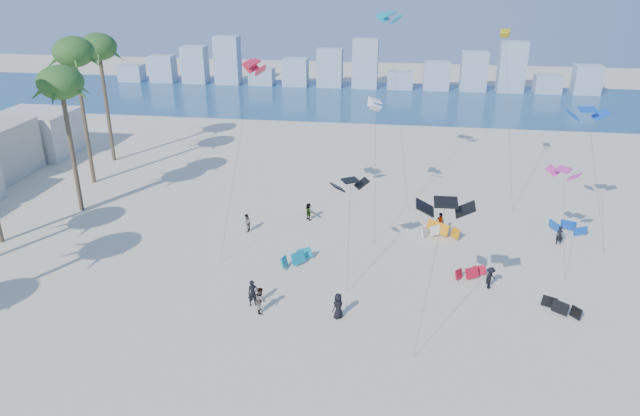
# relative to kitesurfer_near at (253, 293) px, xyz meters

# --- Properties ---
(ground) EXTENTS (220.00, 220.00, 0.00)m
(ground) POSITION_rel_kitesurfer_near_xyz_m (0.51, -9.69, -0.90)
(ground) COLOR beige
(ground) RESTS_ON ground
(ocean) EXTENTS (220.00, 220.00, 0.00)m
(ocean) POSITION_rel_kitesurfer_near_xyz_m (0.51, 62.31, -0.90)
(ocean) COLOR navy
(ocean) RESTS_ON ground
(kitesurfer_near) EXTENTS (0.78, 0.68, 1.81)m
(kitesurfer_near) POSITION_rel_kitesurfer_near_xyz_m (0.00, 0.00, 0.00)
(kitesurfer_near) COLOR black
(kitesurfer_near) RESTS_ON ground
(kitesurfer_mid) EXTENTS (0.91, 1.02, 1.75)m
(kitesurfer_mid) POSITION_rel_kitesurfer_near_xyz_m (0.69, -0.68, -0.03)
(kitesurfer_mid) COLOR gray
(kitesurfer_mid) RESTS_ON ground
(kitesurfers_far) EXTENTS (25.73, 16.00, 1.81)m
(kitesurfers_far) POSITION_rel_kitesurfer_near_xyz_m (7.96, 8.71, -0.09)
(kitesurfers_far) COLOR black
(kitesurfers_far) RESTS_ON ground
(grounded_kites) EXTENTS (24.24, 15.36, 0.99)m
(grounded_kites) POSITION_rel_kitesurfer_near_xyz_m (13.78, 9.32, -0.45)
(grounded_kites) COLOR #0D89A6
(grounded_kites) RESTS_ON ground
(flying_kites) EXTENTS (37.33, 27.92, 17.19)m
(flying_kites) POSITION_rel_kitesurfer_near_xyz_m (12.76, 11.59, 10.21)
(flying_kites) COLOR black
(flying_kites) RESTS_ON ground
(distant_skyline) EXTENTS (85.00, 3.00, 8.40)m
(distant_skyline) POSITION_rel_kitesurfer_near_xyz_m (-0.68, 72.31, 2.18)
(distant_skyline) COLOR #9EADBF
(distant_skyline) RESTS_ON ground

